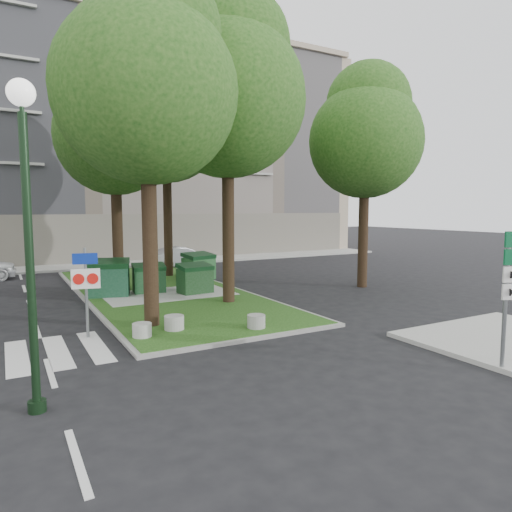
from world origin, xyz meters
TOP-DOWN VIEW (x-y plane):
  - ground at (0.00, 0.00)m, footprint 120.00×120.00m
  - median_island at (0.50, 8.00)m, footprint 6.00×16.00m
  - median_kerb at (0.50, 8.00)m, footprint 6.30×16.30m
  - sidewalk_corner at (6.50, -3.50)m, footprint 5.00×4.00m
  - building_sidewalk at (0.00, 18.50)m, footprint 42.00×3.00m
  - zebra_crossing at (-3.75, 1.50)m, footprint 5.00×3.00m
  - apartment_building at (0.00, 26.00)m, footprint 41.00×12.00m
  - tree_median_near_left at (-1.41, 2.56)m, footprint 5.20×5.20m
  - tree_median_near_right at (2.09, 4.56)m, footprint 5.60×5.60m
  - tree_median_mid at (-0.91, 9.06)m, footprint 4.80×4.80m
  - tree_median_far at (2.29, 12.06)m, footprint 5.80×5.80m
  - tree_street_right at (9.09, 5.06)m, footprint 5.00×5.00m
  - dumpster_a at (-1.65, 7.80)m, footprint 1.83×1.52m
  - dumpster_b at (-0.05, 7.79)m, footprint 1.40×1.06m
  - dumpster_c at (1.55, 6.72)m, footprint 1.41×1.05m
  - dumpster_d at (3.00, 9.88)m, footprint 1.68×1.39m
  - bollard_left at (-2.10, 1.38)m, footprint 0.51×0.51m
  - bollard_right at (1.04, 0.70)m, footprint 0.53×0.53m
  - bollard_mid at (-1.10, 1.67)m, footprint 0.56×0.56m
  - litter_bin at (3.20, 11.49)m, footprint 0.41×0.41m
  - street_lamp at (-4.88, -1.99)m, footprint 0.45×0.45m
  - traffic_sign_pole at (-3.32, 2.45)m, footprint 0.74×0.20m
  - car_silver at (4.18, 15.50)m, footprint 3.98×1.69m

SIDE VIEW (x-z plane):
  - ground at x=0.00m, z-range 0.00..0.00m
  - zebra_crossing at x=-3.75m, z-range 0.00..0.01m
  - median_kerb at x=0.50m, z-range 0.00..0.10m
  - median_island at x=0.50m, z-range 0.00..0.12m
  - sidewalk_corner at x=6.50m, z-range 0.00..0.12m
  - building_sidewalk at x=0.00m, z-range 0.00..0.12m
  - bollard_left at x=-2.10m, z-range 0.12..0.49m
  - bollard_right at x=1.04m, z-range 0.12..0.50m
  - bollard_mid at x=-1.10m, z-range 0.12..0.52m
  - litter_bin at x=3.20m, z-range 0.12..0.85m
  - car_silver at x=4.18m, z-range 0.00..1.28m
  - dumpster_b at x=-0.05m, z-range 0.10..1.30m
  - dumpster_c at x=1.55m, z-range 0.09..1.33m
  - dumpster_d at x=3.00m, z-range 0.09..1.43m
  - dumpster_a at x=-1.65m, z-range 0.09..1.56m
  - traffic_sign_pole at x=-3.32m, z-range 0.35..2.85m
  - street_lamp at x=-4.88m, z-range 0.73..6.39m
  - tree_median_mid at x=-0.91m, z-range 1.98..11.97m
  - tree_street_right at x=9.09m, z-range 1.95..12.02m
  - tree_median_near_left at x=-1.41m, z-range 2.05..12.58m
  - tree_median_near_right at x=2.09m, z-range 2.26..13.72m
  - apartment_building at x=0.00m, z-range 0.00..16.00m
  - tree_median_far at x=2.29m, z-range 2.36..14.28m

